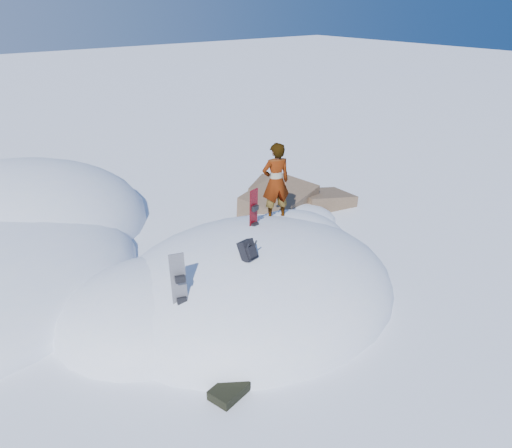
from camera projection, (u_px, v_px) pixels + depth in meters
ground at (254, 294)px, 11.70m from camera, size 120.00×120.00×0.00m
snow_mound at (242, 292)px, 11.78m from camera, size 8.00×6.00×3.00m
rock_outcrop at (289, 215)px, 15.93m from camera, size 4.68×4.41×1.68m
snowboard_red at (254, 218)px, 11.71m from camera, size 0.28×0.20×1.48m
snowboard_dark at (180, 291)px, 9.46m from camera, size 0.34×0.30×1.55m
backpack at (248, 250)px, 10.24m from camera, size 0.36×0.44×0.50m
gear_pile at (230, 388)px, 8.76m from camera, size 0.89×0.68×0.23m
person at (276, 182)px, 12.41m from camera, size 0.84×0.67×2.00m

